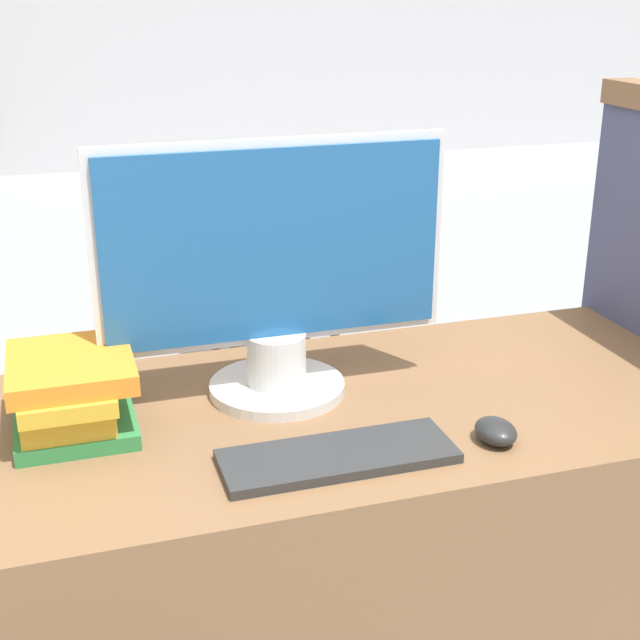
{
  "coord_description": "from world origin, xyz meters",
  "views": [
    {
      "loc": [
        -0.45,
        -1.02,
        1.46
      ],
      "look_at": [
        -0.05,
        0.28,
        0.94
      ],
      "focal_mm": 50.0,
      "sensor_mm": 36.0,
      "label": 1
    }
  ],
  "objects_px": {
    "book_stack": "(69,392)",
    "far_chair": "(266,249)",
    "monitor": "(275,274)",
    "keyboard": "(338,456)",
    "mouse": "(496,431)"
  },
  "relations": [
    {
      "from": "keyboard",
      "to": "far_chair",
      "type": "relative_size",
      "value": 0.41
    },
    {
      "from": "monitor",
      "to": "far_chair",
      "type": "relative_size",
      "value": 0.69
    },
    {
      "from": "mouse",
      "to": "far_chair",
      "type": "relative_size",
      "value": 0.09
    },
    {
      "from": "keyboard",
      "to": "mouse",
      "type": "height_order",
      "value": "mouse"
    },
    {
      "from": "monitor",
      "to": "book_stack",
      "type": "distance_m",
      "value": 0.4
    },
    {
      "from": "book_stack",
      "to": "keyboard",
      "type": "bearing_deg",
      "value": -31.39
    },
    {
      "from": "monitor",
      "to": "book_stack",
      "type": "xyz_separation_m",
      "value": [
        -0.36,
        -0.03,
        -0.16
      ]
    },
    {
      "from": "keyboard",
      "to": "mouse",
      "type": "relative_size",
      "value": 4.44
    },
    {
      "from": "book_stack",
      "to": "far_chair",
      "type": "height_order",
      "value": "far_chair"
    },
    {
      "from": "book_stack",
      "to": "monitor",
      "type": "bearing_deg",
      "value": 5.23
    },
    {
      "from": "keyboard",
      "to": "book_stack",
      "type": "xyz_separation_m",
      "value": [
        -0.39,
        0.24,
        0.06
      ]
    },
    {
      "from": "monitor",
      "to": "keyboard",
      "type": "relative_size",
      "value": 1.68
    },
    {
      "from": "book_stack",
      "to": "mouse",
      "type": "bearing_deg",
      "value": -21.27
    },
    {
      "from": "monitor",
      "to": "mouse",
      "type": "bearing_deg",
      "value": -44.64
    },
    {
      "from": "keyboard",
      "to": "book_stack",
      "type": "height_order",
      "value": "book_stack"
    }
  ]
}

